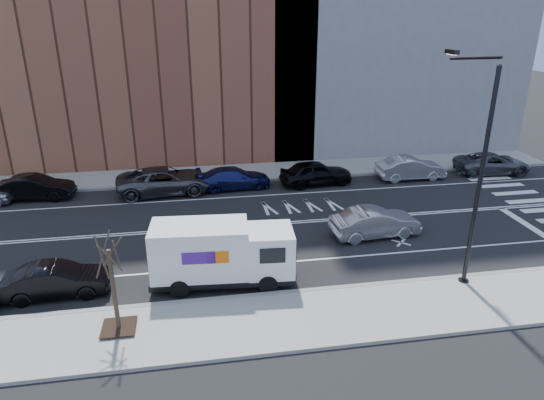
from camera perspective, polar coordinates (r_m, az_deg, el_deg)
name	(u,v)px	position (r m, az deg, el deg)	size (l,w,h in m)	color
ground	(272,224)	(26.32, -0.02, -2.83)	(120.00, 120.00, 0.00)	black
sidewalk_near	(311,318)	(18.78, 4.57, -13.66)	(44.00, 3.60, 0.15)	gray
sidewalk_far	(251,172)	(34.41, -2.46, 3.30)	(44.00, 3.60, 0.15)	gray
curb_near	(300,292)	(20.23, 3.33, -10.75)	(44.00, 0.25, 0.17)	gray
curb_far	(255,180)	(32.71, -2.06, 2.33)	(44.00, 0.25, 0.17)	gray
crosswalk	(537,205)	(32.79, 28.74, -0.54)	(3.00, 14.00, 0.01)	white
road_markings	(272,224)	(26.31, -0.02, -2.82)	(40.00, 8.60, 0.01)	white
bldg_brick	(128,6)	(39.42, -16.56, 20.99)	(26.00, 10.00, 22.00)	brown
streetlight	(475,166)	(20.82, 22.78, 3.66)	(0.44, 4.02, 9.34)	black
street_tree	(115,298)	(18.17, -18.01, -10.92)	(1.20, 1.20, 3.75)	black
fedex_van	(221,253)	(20.38, -5.99, -6.20)	(6.10, 2.48, 2.73)	black
far_parked_b	(35,188)	(32.81, -26.09, 1.33)	(1.57, 4.49, 1.48)	black
far_parked_c	(165,181)	(31.13, -12.47, 2.24)	(2.73, 5.93, 1.65)	#46484D
far_parked_d	(234,178)	(31.38, -4.51, 2.59)	(1.93, 4.75, 1.38)	navy
far_parked_e	(316,173)	(32.06, 5.19, 3.21)	(1.90, 4.73, 1.61)	black
far_parked_f	(411,168)	(34.32, 15.99, 3.62)	(1.61, 4.63, 1.52)	#AFAFB4
far_parked_g	(492,163)	(37.62, 24.48, 3.97)	(2.37, 5.14, 1.43)	#4D4F55
driving_sedan	(375,223)	(25.22, 12.03, -2.61)	(1.59, 4.55, 1.50)	#A4A3A8
near_parked_rear_a	(57,280)	(21.63, -23.99, -8.64)	(1.44, 4.12, 1.36)	black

